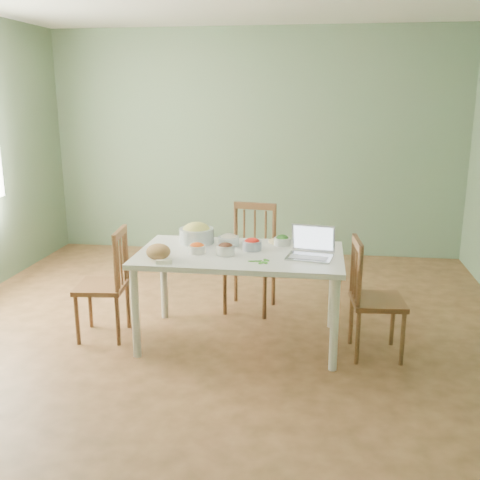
# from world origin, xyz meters

# --- Properties ---
(floor) EXTENTS (5.00, 5.00, 0.00)m
(floor) POSITION_xyz_m (0.00, 0.00, 0.00)
(floor) COLOR #4F361E
(floor) RESTS_ON ground
(wall_back) EXTENTS (5.00, 0.00, 2.70)m
(wall_back) POSITION_xyz_m (0.00, 2.50, 1.35)
(wall_back) COLOR slate
(wall_back) RESTS_ON ground
(wall_front) EXTENTS (5.00, 0.00, 2.70)m
(wall_front) POSITION_xyz_m (0.00, -2.50, 1.35)
(wall_front) COLOR slate
(wall_front) RESTS_ON ground
(dining_table) EXTENTS (1.58, 0.89, 0.74)m
(dining_table) POSITION_xyz_m (0.20, -0.15, 0.37)
(dining_table) COLOR white
(dining_table) RESTS_ON floor
(chair_far) EXTENTS (0.48, 0.46, 0.97)m
(chair_far) POSITION_xyz_m (0.19, 0.53, 0.49)
(chair_far) COLOR #3F2C16
(chair_far) RESTS_ON floor
(chair_left) EXTENTS (0.42, 0.44, 0.90)m
(chair_left) POSITION_xyz_m (-0.92, -0.21, 0.45)
(chair_left) COLOR #3F2C16
(chair_left) RESTS_ON floor
(chair_right) EXTENTS (0.41, 0.43, 0.91)m
(chair_right) POSITION_xyz_m (1.26, -0.23, 0.45)
(chair_right) COLOR #3F2C16
(chair_right) RESTS_ON floor
(bread_boule) EXTENTS (0.23, 0.23, 0.12)m
(bread_boule) POSITION_xyz_m (-0.37, -0.42, 0.80)
(bread_boule) COLOR tan
(bread_boule) RESTS_ON dining_table
(butter_stick) EXTENTS (0.12, 0.06, 0.03)m
(butter_stick) POSITION_xyz_m (-0.30, -0.53, 0.76)
(butter_stick) COLOR white
(butter_stick) RESTS_ON dining_table
(bowl_squash) EXTENTS (0.29, 0.29, 0.16)m
(bowl_squash) POSITION_xyz_m (-0.19, 0.09, 0.82)
(bowl_squash) COLOR #DCCC67
(bowl_squash) RESTS_ON dining_table
(bowl_carrot) EXTENTS (0.16, 0.16, 0.08)m
(bowl_carrot) POSITION_xyz_m (-0.12, -0.21, 0.78)
(bowl_carrot) COLOR #E34517
(bowl_carrot) RESTS_ON dining_table
(bowl_onion) EXTENTS (0.21, 0.21, 0.09)m
(bowl_onion) POSITION_xyz_m (0.08, 0.05, 0.79)
(bowl_onion) COLOR silver
(bowl_onion) RESTS_ON dining_table
(bowl_mushroom) EXTENTS (0.15, 0.15, 0.09)m
(bowl_mushroom) POSITION_xyz_m (0.10, -0.23, 0.79)
(bowl_mushroom) COLOR #351B0F
(bowl_mushroom) RESTS_ON dining_table
(bowl_redpep) EXTENTS (0.16, 0.16, 0.09)m
(bowl_redpep) POSITION_xyz_m (0.28, -0.06, 0.79)
(bowl_redpep) COLOR red
(bowl_redpep) RESTS_ON dining_table
(bowl_broccoli) EXTENTS (0.16, 0.16, 0.08)m
(bowl_broccoli) POSITION_xyz_m (0.51, 0.11, 0.78)
(bowl_broccoli) COLOR #10330A
(bowl_broccoli) RESTS_ON dining_table
(flatbread) EXTENTS (0.20, 0.20, 0.02)m
(flatbread) POSITION_xyz_m (0.48, 0.19, 0.75)
(flatbread) COLOR #DAC686
(flatbread) RESTS_ON dining_table
(basil_bunch) EXTENTS (0.18, 0.18, 0.02)m
(basil_bunch) POSITION_xyz_m (0.37, -0.38, 0.75)
(basil_bunch) COLOR #1E5D11
(basil_bunch) RESTS_ON dining_table
(laptop) EXTENTS (0.37, 0.33, 0.23)m
(laptop) POSITION_xyz_m (0.74, -0.23, 0.86)
(laptop) COLOR #B9B9C1
(laptop) RESTS_ON dining_table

